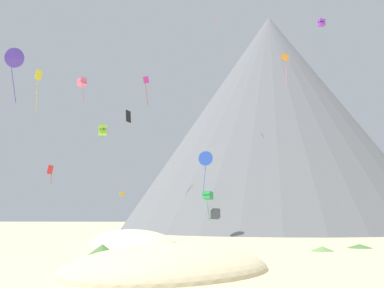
{
  "coord_description": "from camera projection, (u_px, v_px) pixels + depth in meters",
  "views": [
    {
      "loc": [
        5.3,
        -31.9,
        3.49
      ],
      "look_at": [
        -2.85,
        46.34,
        15.64
      ],
      "focal_mm": 43.02,
      "sensor_mm": 36.0,
      "label": 1
    }
  ],
  "objects": [
    {
      "name": "bush_ridge_crest",
      "position": [
        322.0,
        249.0,
        44.64
      ],
      "size": [
        3.24,
        3.24,
        0.48
      ],
      "primitive_type": "cone",
      "rotation": [
        0.0,
        0.0,
        2.26
      ],
      "color": "#668C4C",
      "rests_on": "ground_plane"
    },
    {
      "name": "dune_foreground_left",
      "position": [
        132.0,
        248.0,
        48.41
      ],
      "size": [
        15.74,
        21.2,
        3.94
      ],
      "primitive_type": "ellipsoid",
      "rotation": [
        0.0,
        0.0,
        1.95
      ],
      "color": "beige",
      "rests_on": "ground_plane"
    },
    {
      "name": "dune_foreground_right",
      "position": [
        169.0,
        271.0,
        28.8
      ],
      "size": [
        17.38,
        19.0,
        3.32
      ],
      "primitive_type": "ellipsoid",
      "rotation": [
        0.0,
        0.0,
        1.08
      ],
      "color": "beige",
      "rests_on": "ground_plane"
    },
    {
      "name": "kite_magenta_high",
      "position": [
        146.0,
        84.0,
        85.83
      ],
      "size": [
        1.16,
        0.38,
        5.59
      ],
      "rotation": [
        0.0,
        0.0,
        2.46
      ],
      "color": "#D1339E"
    },
    {
      "name": "kite_blue_low",
      "position": [
        206.0,
        159.0,
        74.04
      ],
      "size": [
        2.39,
        0.74,
        6.76
      ],
      "rotation": [
        0.0,
        0.0,
        2.98
      ],
      "color": "blue"
    },
    {
      "name": "kite_green_low",
      "position": [
        208.0,
        195.0,
        77.96
      ],
      "size": [
        1.83,
        1.87,
        4.9
      ],
      "rotation": [
        0.0,
        0.0,
        5.89
      ],
      "color": "green"
    },
    {
      "name": "kite_rainbow_mid",
      "position": [
        82.0,
        82.0,
        71.51
      ],
      "size": [
        1.67,
        1.65,
        4.42
      ],
      "rotation": [
        0.0,
        0.0,
        0.93
      ],
      "color": "#E5668C"
    },
    {
      "name": "kite_lime_mid",
      "position": [
        103.0,
        130.0,
        78.84
      ],
      "size": [
        1.74,
        1.78,
        3.56
      ],
      "rotation": [
        0.0,
        0.0,
        3.48
      ],
      "color": "#8CD133"
    },
    {
      "name": "kite_pink_high",
      "position": [
        214.0,
        21.0,
        87.86
      ],
      "size": [
        0.56,
        1.03,
        1.3
      ],
      "rotation": [
        0.0,
        0.0,
        4.01
      ],
      "color": "pink"
    },
    {
      "name": "ground_plane",
      "position": [
        163.0,
        267.0,
        31.36
      ],
      "size": [
        400.0,
        400.0,
        0.0
      ],
      "primitive_type": "plane",
      "color": "#CCBA8E"
    },
    {
      "name": "kite_orange_mid",
      "position": [
        285.0,
        59.0,
        65.99
      ],
      "size": [
        1.47,
        1.21,
        4.89
      ],
      "rotation": [
        0.0,
        0.0,
        3.6
      ],
      "color": "orange"
    },
    {
      "name": "kite_violet_high",
      "position": [
        321.0,
        23.0,
        70.39
      ],
      "size": [
        1.13,
        1.11,
        1.03
      ],
      "rotation": [
        0.0,
        0.0,
        5.02
      ],
      "color": "purple"
    },
    {
      "name": "bush_low_patch",
      "position": [
        102.0,
        250.0,
        38.89
      ],
      "size": [
        3.37,
        3.37,
        1.05
      ],
      "primitive_type": "cone",
      "rotation": [
        0.0,
        0.0,
        1.33
      ],
      "color": "#477238",
      "rests_on": "ground_plane"
    },
    {
      "name": "kite_gold_low",
      "position": [
        122.0,
        194.0,
        79.03
      ],
      "size": [
        1.0,
        0.98,
        0.86
      ],
      "rotation": [
        0.0,
        0.0,
        5.06
      ],
      "color": "gold"
    },
    {
      "name": "bush_near_left",
      "position": [
        359.0,
        246.0,
        48.92
      ],
      "size": [
        3.42,
        3.42,
        0.42
      ],
      "primitive_type": "cone",
      "rotation": [
        0.0,
        0.0,
        2.83
      ],
      "color": "#477238",
      "rests_on": "ground_plane"
    },
    {
      "name": "bush_far_left",
      "position": [
        103.0,
        241.0,
        52.16
      ],
      "size": [
        3.1,
        3.1,
        1.02
      ],
      "primitive_type": "cone",
      "rotation": [
        0.0,
        0.0,
        5.13
      ],
      "color": "#386633",
      "rests_on": "ground_plane"
    },
    {
      "name": "kite_black_mid",
      "position": [
        128.0,
        116.0,
        58.69
      ],
      "size": [
        0.58,
        1.02,
        1.61
      ],
      "rotation": [
        0.0,
        0.0,
        0.34
      ],
      "color": "black"
    },
    {
      "name": "rock_massif",
      "position": [
        274.0,
        124.0,
        109.65
      ],
      "size": [
        73.59,
        73.59,
        52.11
      ],
      "color": "slate",
      "rests_on": "ground_plane"
    },
    {
      "name": "kite_yellow_mid",
      "position": [
        38.0,
        80.0,
        63.58
      ],
      "size": [
        0.68,
        0.96,
        5.81
      ],
      "rotation": [
        0.0,
        0.0,
        0.35
      ],
      "color": "yellow"
    },
    {
      "name": "kite_cyan_low",
      "position": [
        192.0,
        199.0,
        88.44
      ],
      "size": [
        1.9,
        2.11,
        5.45
      ],
      "rotation": [
        0.0,
        0.0,
        5.39
      ],
      "color": "#33BCDB"
    },
    {
      "name": "kite_indigo_mid",
      "position": [
        14.0,
        58.0,
        54.85
      ],
      "size": [
        2.44,
        0.91,
        6.66
      ],
      "rotation": [
        0.0,
        0.0,
        0.12
      ],
      "color": "#5138B2"
    },
    {
      "name": "kite_red_low",
      "position": [
        50.0,
        171.0,
        72.14
      ],
      "size": [
        1.07,
        0.29,
        3.03
      ],
      "rotation": [
        0.0,
        0.0,
        2.56
      ],
      "color": "red"
    }
  ]
}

